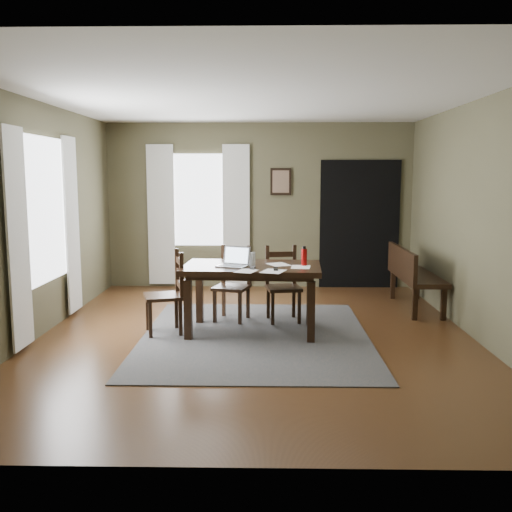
{
  "coord_description": "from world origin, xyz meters",
  "views": [
    {
      "loc": [
        0.14,
        -6.41,
        1.85
      ],
      "look_at": [
        0.0,
        0.3,
        0.9
      ],
      "focal_mm": 40.0,
      "sensor_mm": 36.0,
      "label": 1
    }
  ],
  "objects_px": {
    "bench": "(411,272)",
    "chair_end": "(168,294)",
    "dining_table": "(252,273)",
    "laptop": "(234,261)",
    "chair_back_left": "(233,284)",
    "chair_back_right": "(283,285)",
    "water_bottle": "(304,257)"
  },
  "relations": [
    {
      "from": "chair_end",
      "to": "chair_back_right",
      "type": "bearing_deg",
      "value": 97.28
    },
    {
      "from": "chair_back_left",
      "to": "laptop",
      "type": "bearing_deg",
      "value": -69.44
    },
    {
      "from": "dining_table",
      "to": "chair_back_right",
      "type": "height_order",
      "value": "chair_back_right"
    },
    {
      "from": "chair_back_left",
      "to": "dining_table",
      "type": "bearing_deg",
      "value": -50.56
    },
    {
      "from": "chair_back_left",
      "to": "chair_back_right",
      "type": "distance_m",
      "value": 0.64
    },
    {
      "from": "bench",
      "to": "dining_table",
      "type": "bearing_deg",
      "value": 120.27
    },
    {
      "from": "chair_end",
      "to": "bench",
      "type": "height_order",
      "value": "chair_end"
    },
    {
      "from": "chair_back_left",
      "to": "water_bottle",
      "type": "height_order",
      "value": "water_bottle"
    },
    {
      "from": "chair_back_left",
      "to": "bench",
      "type": "bearing_deg",
      "value": 31.18
    },
    {
      "from": "bench",
      "to": "laptop",
      "type": "height_order",
      "value": "laptop"
    },
    {
      "from": "dining_table",
      "to": "bench",
      "type": "distance_m",
      "value": 2.54
    },
    {
      "from": "chair_back_left",
      "to": "chair_back_right",
      "type": "bearing_deg",
      "value": 12.64
    },
    {
      "from": "chair_back_left",
      "to": "bench",
      "type": "height_order",
      "value": "chair_back_left"
    },
    {
      "from": "dining_table",
      "to": "laptop",
      "type": "xyz_separation_m",
      "value": [
        -0.2,
        -0.08,
        0.16
      ]
    },
    {
      "from": "chair_end",
      "to": "water_bottle",
      "type": "height_order",
      "value": "water_bottle"
    },
    {
      "from": "dining_table",
      "to": "chair_end",
      "type": "xyz_separation_m",
      "value": [
        -0.98,
        -0.06,
        -0.23
      ]
    },
    {
      "from": "chair_back_right",
      "to": "bench",
      "type": "relative_size",
      "value": 0.63
    },
    {
      "from": "chair_end",
      "to": "laptop",
      "type": "height_order",
      "value": "laptop"
    },
    {
      "from": "chair_end",
      "to": "bench",
      "type": "bearing_deg",
      "value": 95.83
    },
    {
      "from": "laptop",
      "to": "dining_table",
      "type": "bearing_deg",
      "value": 43.28
    },
    {
      "from": "bench",
      "to": "chair_end",
      "type": "bearing_deg",
      "value": 112.89
    },
    {
      "from": "dining_table",
      "to": "chair_back_right",
      "type": "relative_size",
      "value": 1.73
    },
    {
      "from": "chair_end",
      "to": "laptop",
      "type": "xyz_separation_m",
      "value": [
        0.78,
        -0.01,
        0.39
      ]
    },
    {
      "from": "bench",
      "to": "water_bottle",
      "type": "height_order",
      "value": "water_bottle"
    },
    {
      "from": "water_bottle",
      "to": "chair_end",
      "type": "bearing_deg",
      "value": -178.51
    },
    {
      "from": "dining_table",
      "to": "chair_back_left",
      "type": "xyz_separation_m",
      "value": [
        -0.26,
        0.58,
        -0.24
      ]
    },
    {
      "from": "water_bottle",
      "to": "chair_back_left",
      "type": "bearing_deg",
      "value": 145.16
    },
    {
      "from": "dining_table",
      "to": "chair_back_left",
      "type": "bearing_deg",
      "value": 117.31
    },
    {
      "from": "bench",
      "to": "chair_back_left",
      "type": "bearing_deg",
      "value": 105.8
    },
    {
      "from": "chair_back_left",
      "to": "laptop",
      "type": "distance_m",
      "value": 0.77
    },
    {
      "from": "laptop",
      "to": "water_bottle",
      "type": "bearing_deg",
      "value": 26.63
    },
    {
      "from": "chair_back_left",
      "to": "chair_end",
      "type": "bearing_deg",
      "value": -122.85
    }
  ]
}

